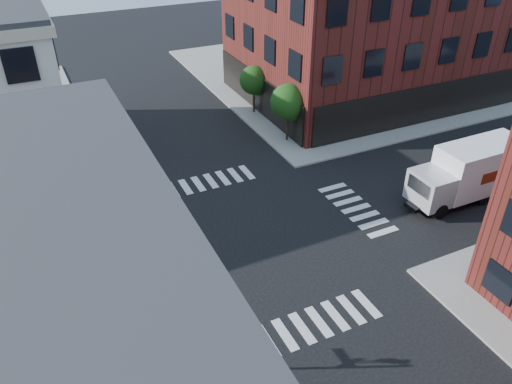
{
  "coord_description": "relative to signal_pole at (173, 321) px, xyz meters",
  "views": [
    {
      "loc": [
        -9.67,
        -20.45,
        17.66
      ],
      "look_at": [
        0.5,
        0.89,
        2.5
      ],
      "focal_mm": 35.0,
      "sensor_mm": 36.0,
      "label": 1
    }
  ],
  "objects": [
    {
      "name": "building_ne",
      "position": [
        27.22,
        22.68,
        3.14
      ],
      "size": [
        25.0,
        16.0,
        12.0
      ],
      "primitive_type": "cube",
      "color": "#461711",
      "rests_on": "ground"
    },
    {
      "name": "traffic_cone",
      "position": [
        1.02,
        1.54,
        -2.55
      ],
      "size": [
        0.46,
        0.46,
        0.65
      ],
      "rotation": [
        0.0,
        0.0,
        -0.42
      ],
      "color": "orange",
      "rests_on": "ground"
    },
    {
      "name": "signal_pole",
      "position": [
        0.0,
        0.0,
        0.0
      ],
      "size": [
        1.29,
        1.24,
        4.6
      ],
      "color": "black",
      "rests_on": "ground"
    },
    {
      "name": "tree_far",
      "position": [
        14.28,
        22.65,
        0.02
      ],
      "size": [
        2.43,
        2.43,
        4.07
      ],
      "color": "black",
      "rests_on": "ground"
    },
    {
      "name": "ground",
      "position": [
        6.72,
        6.68,
        -2.86
      ],
      "size": [
        120.0,
        120.0,
        0.0
      ],
      "primitive_type": "plane",
      "color": "black",
      "rests_on": "ground"
    },
    {
      "name": "tree_near",
      "position": [
        14.28,
        16.65,
        0.3
      ],
      "size": [
        2.69,
        2.69,
        4.49
      ],
      "color": "black",
      "rests_on": "ground"
    },
    {
      "name": "box_truck",
      "position": [
        20.75,
        4.76,
        -0.95
      ],
      "size": [
        8.13,
        2.59,
        3.66
      ],
      "rotation": [
        0.0,
        0.0,
        0.0
      ],
      "color": "white",
      "rests_on": "ground"
    },
    {
      "name": "sidewalk_ne",
      "position": [
        27.72,
        27.68,
        -2.78
      ],
      "size": [
        30.0,
        30.0,
        0.15
      ],
      "primitive_type": "cube",
      "color": "gray",
      "rests_on": "ground"
    }
  ]
}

